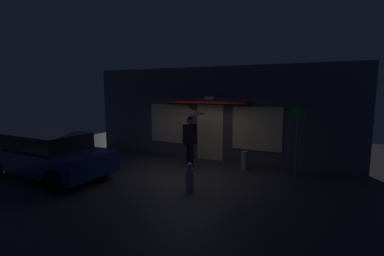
{
  "coord_description": "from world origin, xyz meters",
  "views": [
    {
      "loc": [
        4.25,
        -7.98,
        2.74
      ],
      "look_at": [
        -0.08,
        0.75,
        1.43
      ],
      "focal_mm": 26.4,
      "sensor_mm": 36.0,
      "label": 1
    }
  ],
  "objects_px": {
    "sidewalk_bollard": "(245,161)",
    "person_with_umbrella": "(190,122)",
    "parked_car": "(48,154)",
    "fire_hydrant": "(190,178)",
    "street_sign_post": "(297,137)"
  },
  "relations": [
    {
      "from": "person_with_umbrella",
      "to": "sidewalk_bollard",
      "type": "height_order",
      "value": "person_with_umbrella"
    },
    {
      "from": "parked_car",
      "to": "sidewalk_bollard",
      "type": "relative_size",
      "value": 6.48
    },
    {
      "from": "street_sign_post",
      "to": "sidewalk_bollard",
      "type": "distance_m",
      "value": 1.95
    },
    {
      "from": "parked_car",
      "to": "sidewalk_bollard",
      "type": "bearing_deg",
      "value": 35.2
    },
    {
      "from": "sidewalk_bollard",
      "to": "person_with_umbrella",
      "type": "bearing_deg",
      "value": -162.82
    },
    {
      "from": "parked_car",
      "to": "sidewalk_bollard",
      "type": "distance_m",
      "value": 6.42
    },
    {
      "from": "sidewalk_bollard",
      "to": "fire_hydrant",
      "type": "distance_m",
      "value": 2.75
    },
    {
      "from": "person_with_umbrella",
      "to": "parked_car",
      "type": "bearing_deg",
      "value": -17.62
    },
    {
      "from": "person_with_umbrella",
      "to": "parked_car",
      "type": "xyz_separation_m",
      "value": [
        -3.55,
        -2.93,
        -0.92
      ]
    },
    {
      "from": "parked_car",
      "to": "fire_hydrant",
      "type": "relative_size",
      "value": 5.46
    },
    {
      "from": "sidewalk_bollard",
      "to": "parked_car",
      "type": "bearing_deg",
      "value": -147.0
    },
    {
      "from": "street_sign_post",
      "to": "fire_hydrant",
      "type": "bearing_deg",
      "value": -134.57
    },
    {
      "from": "person_with_umbrella",
      "to": "street_sign_post",
      "type": "distance_m",
      "value": 3.55
    },
    {
      "from": "fire_hydrant",
      "to": "parked_car",
      "type": "bearing_deg",
      "value": -169.5
    },
    {
      "from": "parked_car",
      "to": "fire_hydrant",
      "type": "height_order",
      "value": "parked_car"
    }
  ]
}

